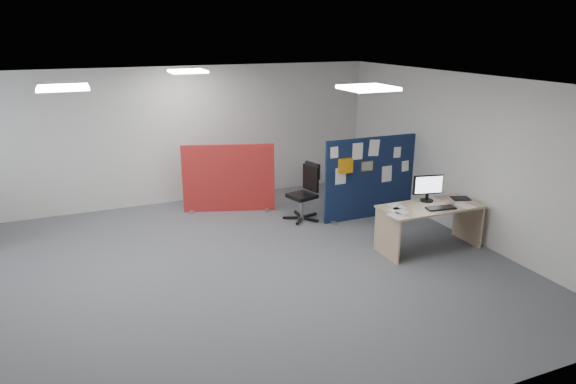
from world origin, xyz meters
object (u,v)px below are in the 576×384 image
object	(u,v)px
main_desk	(428,215)
monitor_main	(428,187)
red_divider	(229,179)
office_chair	(306,188)
navy_divider	(369,178)

from	to	relation	value
main_desk	monitor_main	xyz separation A→B (m)	(0.08, 0.17, 0.42)
main_desk	red_divider	distance (m)	3.79
red_divider	office_chair	xyz separation A→B (m)	(1.20, -0.94, -0.06)
navy_divider	main_desk	world-z (taller)	navy_divider
main_desk	navy_divider	bearing A→B (deg)	94.33
navy_divider	office_chair	size ratio (longest dim) A/B	1.80
navy_divider	red_divider	xyz separation A→B (m)	(-2.29, 1.33, -0.12)
monitor_main	navy_divider	bearing A→B (deg)	109.65
main_desk	monitor_main	size ratio (longest dim) A/B	3.31
red_divider	office_chair	size ratio (longest dim) A/B	1.64
office_chair	red_divider	bearing A→B (deg)	126.30
monitor_main	main_desk	bearing A→B (deg)	-103.48
monitor_main	office_chair	size ratio (longest dim) A/B	0.48
main_desk	monitor_main	bearing A→B (deg)	64.90
monitor_main	red_divider	distance (m)	3.73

